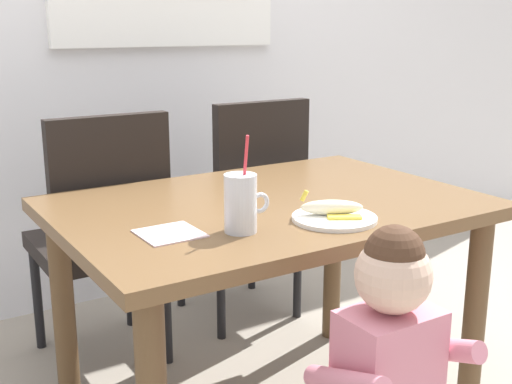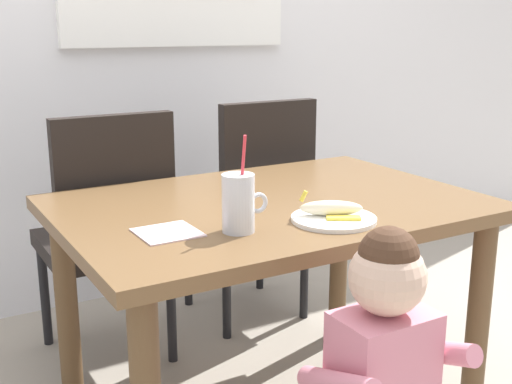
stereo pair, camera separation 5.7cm
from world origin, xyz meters
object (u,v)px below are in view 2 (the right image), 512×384
(milk_cup, at_px, (239,206))
(peeled_banana, at_px, (332,209))
(toddler_standing, at_px, (383,361))
(paper_napkin, at_px, (168,233))
(dining_chair_left, at_px, (108,226))
(dining_table, at_px, (270,236))
(snack_plate, at_px, (334,219))
(dining_chair_right, at_px, (254,199))

(milk_cup, height_order, peeled_banana, milk_cup)
(toddler_standing, xyz_separation_m, paper_napkin, (-0.31, 0.48, 0.21))
(dining_chair_left, relative_size, milk_cup, 3.81)
(toddler_standing, distance_m, milk_cup, 0.51)
(dining_table, height_order, milk_cup, milk_cup)
(snack_plate, bearing_deg, dining_table, 98.99)
(peeled_banana, xyz_separation_m, paper_napkin, (-0.43, 0.11, -0.03))
(milk_cup, bearing_deg, dining_table, 43.66)
(snack_plate, bearing_deg, dining_chair_left, 112.06)
(peeled_banana, height_order, paper_napkin, peeled_banana)
(snack_plate, relative_size, paper_napkin, 1.53)
(toddler_standing, xyz_separation_m, milk_cup, (-0.14, 0.41, 0.28))
(dining_table, bearing_deg, dining_chair_left, 117.05)
(peeled_banana, bearing_deg, toddler_standing, -108.56)
(paper_napkin, bearing_deg, dining_table, 19.27)
(dining_table, bearing_deg, snack_plate, -81.01)
(milk_cup, height_order, paper_napkin, milk_cup)
(dining_chair_left, bearing_deg, snack_plate, 112.06)
(toddler_standing, relative_size, paper_napkin, 5.59)
(dining_chair_left, distance_m, toddler_standing, 1.25)
(snack_plate, bearing_deg, peeled_banana, 78.19)
(toddler_standing, bearing_deg, paper_napkin, 122.49)
(dining_chair_left, xyz_separation_m, toddler_standing, (0.23, -1.23, -0.02))
(snack_plate, distance_m, paper_napkin, 0.45)
(dining_chair_left, bearing_deg, dining_chair_right, -174.32)
(dining_chair_right, distance_m, toddler_standing, 1.36)
(dining_table, bearing_deg, dining_chair_right, 63.64)
(toddler_standing, bearing_deg, snack_plate, 71.21)
(peeled_banana, distance_m, paper_napkin, 0.45)
(dining_chair_right, xyz_separation_m, milk_cup, (-0.56, -0.89, 0.26))
(snack_plate, bearing_deg, milk_cup, 169.38)
(dining_chair_left, distance_m, paper_napkin, 0.78)
(dining_chair_left, relative_size, snack_plate, 4.17)
(dining_chair_left, relative_size, paper_napkin, 6.40)
(toddler_standing, height_order, milk_cup, milk_cup)
(peeled_banana, bearing_deg, dining_table, 100.02)
(dining_table, height_order, dining_chair_left, dining_chair_left)
(dining_chair_right, bearing_deg, snack_plate, 72.60)
(snack_plate, bearing_deg, toddler_standing, -108.79)
(milk_cup, relative_size, peeled_banana, 1.50)
(dining_chair_right, distance_m, paper_napkin, 1.10)
(snack_plate, height_order, peeled_banana, peeled_banana)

